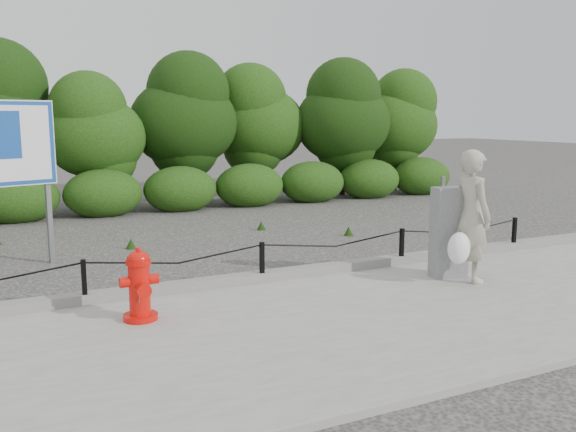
{
  "coord_description": "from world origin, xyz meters",
  "views": [
    {
      "loc": [
        -3.45,
        -7.99,
        2.5
      ],
      "look_at": [
        0.52,
        0.2,
        1.0
      ],
      "focal_mm": 38.0,
      "sensor_mm": 36.0,
      "label": 1
    }
  ],
  "objects": [
    {
      "name": "pedestrian",
      "position": [
        2.79,
        -1.26,
        1.03
      ],
      "size": [
        0.78,
        0.74,
        1.95
      ],
      "rotation": [
        0.0,
        0.0,
        1.5
      ],
      "color": "#A5A28D",
      "rests_on": "sidewalk"
    },
    {
      "name": "advertising_sign",
      "position": [
        -3.33,
        2.71,
        1.94
      ],
      "size": [
        1.66,
        0.6,
        2.75
      ],
      "rotation": [
        0.0,
        0.0,
        0.3
      ],
      "color": "slate",
      "rests_on": "ground"
    },
    {
      "name": "utility_cabinet",
      "position": [
        2.67,
        -0.94,
        0.77
      ],
      "size": [
        0.57,
        0.43,
        1.51
      ],
      "rotation": [
        0.0,
        0.0,
        -0.22
      ],
      "color": "gray",
      "rests_on": "sidewalk"
    },
    {
      "name": "curb",
      "position": [
        0.0,
        0.05,
        0.15
      ],
      "size": [
        14.0,
        0.22,
        0.14
      ],
      "primitive_type": "cube",
      "color": "slate",
      "rests_on": "sidewalk"
    },
    {
      "name": "chain_barrier",
      "position": [
        0.0,
        0.0,
        0.46
      ],
      "size": [
        10.06,
        0.06,
        0.6
      ],
      "color": "black",
      "rests_on": "sidewalk"
    },
    {
      "name": "sidewalk",
      "position": [
        0.0,
        -2.0,
        0.04
      ],
      "size": [
        14.0,
        4.0,
        0.08
      ],
      "primitive_type": "cube",
      "color": "gray",
      "rests_on": "ground"
    },
    {
      "name": "ground",
      "position": [
        0.0,
        0.0,
        0.0
      ],
      "size": [
        90.0,
        90.0,
        0.0
      ],
      "primitive_type": "plane",
      "color": "#2D2B28",
      "rests_on": "ground"
    },
    {
      "name": "treeline",
      "position": [
        0.14,
        8.95,
        2.44
      ],
      "size": [
        20.4,
        3.61,
        4.45
      ],
      "color": "black",
      "rests_on": "ground"
    },
    {
      "name": "fire_hydrant",
      "position": [
        -1.98,
        -0.91,
        0.5
      ],
      "size": [
        0.46,
        0.47,
        0.88
      ],
      "rotation": [
        0.0,
        0.0,
        0.03
      ],
      "color": "red",
      "rests_on": "sidewalk"
    }
  ]
}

